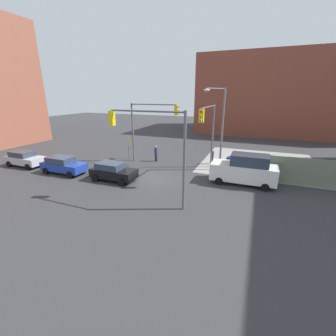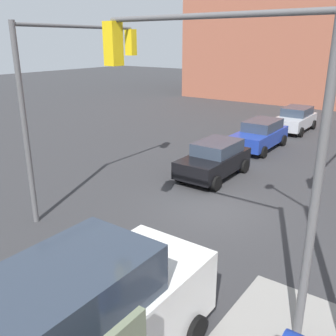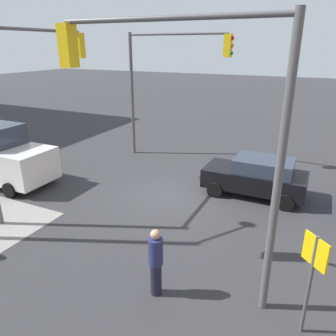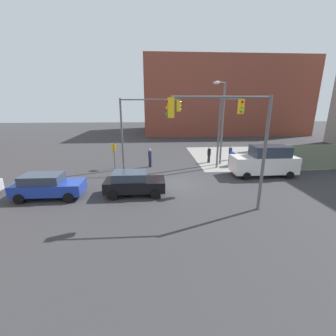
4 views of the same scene
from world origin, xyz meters
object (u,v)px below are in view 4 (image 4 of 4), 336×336
object	(u,v)px
smokestack	(305,97)
van_white_delivery	(265,161)
traffic_signal_nw_corner	(145,120)
pedestrian_walking_north	(230,153)
pedestrian_crossing	(209,155)
coupe_black	(134,183)
coupe_blue	(47,186)
traffic_signal_se_corner	(228,131)
traffic_signal_ne_corner	(226,121)
mailbox_blue	(232,159)
street_lamp_corner	(222,118)
pedestrian_waiting	(150,157)

from	to	relation	value
smokestack	van_white_delivery	size ratio (longest dim) A/B	2.67
traffic_signal_nw_corner	pedestrian_walking_north	size ratio (longest dim) A/B	4.18
pedestrian_crossing	pedestrian_walking_north	distance (m)	2.75
traffic_signal_nw_corner	coupe_black	xyz separation A→B (m)	(-0.66, -6.22, -3.79)
coupe_blue	pedestrian_walking_north	world-z (taller)	coupe_blue
traffic_signal_se_corner	van_white_delivery	xyz separation A→B (m)	(5.54, 6.30, -3.36)
coupe_black	smokestack	bearing A→B (deg)	44.12
traffic_signal_nw_corner	traffic_signal_ne_corner	size ratio (longest dim) A/B	1.00
van_white_delivery	traffic_signal_nw_corner	bearing A→B (deg)	165.30
traffic_signal_nw_corner	traffic_signal_se_corner	world-z (taller)	same
coupe_blue	pedestrian_crossing	world-z (taller)	pedestrian_crossing
traffic_signal_se_corner	pedestrian_walking_north	bearing A→B (deg)	69.57
coupe_black	van_white_delivery	world-z (taller)	van_white_delivery
van_white_delivery	traffic_signal_ne_corner	bearing A→B (deg)	168.89
traffic_signal_se_corner	coupe_black	bearing A→B (deg)	152.83
coupe_black	traffic_signal_nw_corner	bearing A→B (deg)	83.99
traffic_signal_nw_corner	mailbox_blue	size ratio (longest dim) A/B	4.55
traffic_signal_se_corner	mailbox_blue	size ratio (longest dim) A/B	4.55
traffic_signal_se_corner	van_white_delivery	world-z (taller)	traffic_signal_se_corner
street_lamp_corner	van_white_delivery	xyz separation A→B (m)	(2.92, -3.70, -3.42)
coupe_black	pedestrian_waiting	xyz separation A→B (m)	(1.04, 6.92, 0.11)
smokestack	pedestrian_waiting	world-z (taller)	smokestack
traffic_signal_se_corner	street_lamp_corner	bearing A→B (deg)	75.31
street_lamp_corner	pedestrian_waiting	distance (m)	7.94
traffic_signal_ne_corner	mailbox_blue	bearing A→B (deg)	56.10
traffic_signal_ne_corner	coupe_blue	world-z (taller)	traffic_signal_ne_corner
street_lamp_corner	mailbox_blue	xyz separation A→B (m)	(1.21, -0.50, -3.94)
traffic_signal_nw_corner	pedestrian_crossing	bearing A→B (deg)	16.90
mailbox_blue	coupe_black	size ratio (longest dim) A/B	0.35
pedestrian_crossing	pedestrian_waiting	world-z (taller)	pedestrian_waiting
smokestack	traffic_signal_nw_corner	size ratio (longest dim) A/B	2.22
pedestrian_crossing	pedestrian_waiting	size ratio (longest dim) A/B	0.91
mailbox_blue	van_white_delivery	size ratio (longest dim) A/B	0.26
smokestack	pedestrian_walking_north	size ratio (longest dim) A/B	9.27
pedestrian_crossing	pedestrian_walking_north	xyz separation A→B (m)	(2.60, 0.90, -0.06)
pedestrian_walking_north	traffic_signal_se_corner	bearing A→B (deg)	130.45
street_lamp_corner	pedestrian_crossing	size ratio (longest dim) A/B	4.80
smokestack	coupe_black	world-z (taller)	smokestack
street_lamp_corner	van_white_delivery	world-z (taller)	street_lamp_corner
street_lamp_corner	pedestrian_crossing	world-z (taller)	street_lamp_corner
coupe_blue	traffic_signal_nw_corner	bearing A→B (deg)	45.47
mailbox_blue	van_white_delivery	world-z (taller)	van_white_delivery
traffic_signal_ne_corner	street_lamp_corner	distance (m)	3.07
traffic_signal_se_corner	coupe_black	distance (m)	7.17
traffic_signal_se_corner	traffic_signal_nw_corner	bearing A→B (deg)	117.84
traffic_signal_ne_corner	street_lamp_corner	xyz separation A→B (m)	(0.49, 3.03, 0.08)
traffic_signal_nw_corner	van_white_delivery	xyz separation A→B (m)	(10.30, -2.70, -3.35)
smokestack	mailbox_blue	bearing A→B (deg)	-133.20
traffic_signal_ne_corner	pedestrian_crossing	world-z (taller)	traffic_signal_ne_corner
smokestack	street_lamp_corner	distance (m)	34.88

